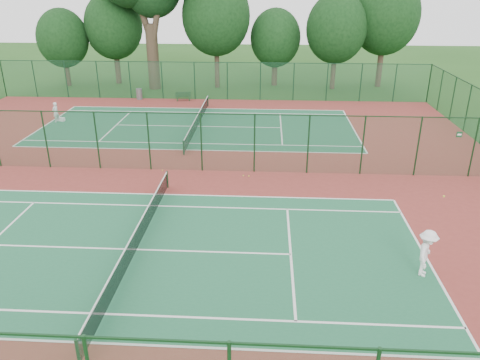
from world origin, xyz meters
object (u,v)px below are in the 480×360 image
player_near (427,253)px  trash_bin (139,94)px  player_far (56,112)px  bench (183,96)px  kit_bag (60,119)px

player_near → trash_bin: (-18.18, 27.73, -0.45)m
player_far → bench: player_far is taller
player_near → player_far: (-22.77, 19.72, -0.16)m
kit_bag → trash_bin: bearing=80.8°
player_far → trash_bin: (4.59, 8.01, -0.29)m
kit_bag → player_near: bearing=-20.7°
player_near → trash_bin: 33.16m
player_far → trash_bin: bearing=169.3°
bench → kit_bag: size_ratio=1.89×
player_far → kit_bag: size_ratio=2.04×
player_near → kit_bag: size_ratio=2.45×
player_near → bench: (-13.92, 27.34, -0.51)m
player_near → bench: 30.68m
player_near → kit_bag: 30.22m
player_near → kit_bag: (-22.62, 20.02, -0.81)m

